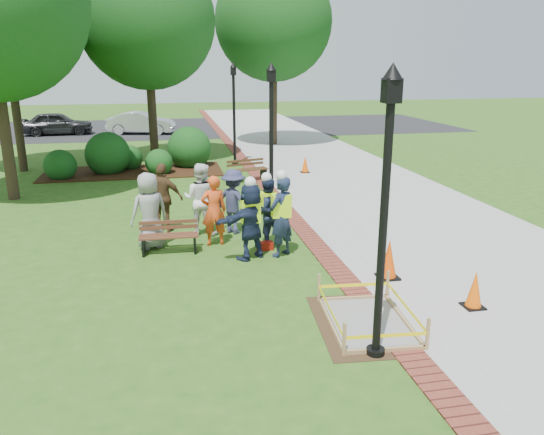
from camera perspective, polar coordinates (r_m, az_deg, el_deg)
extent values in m
plane|color=#285116|center=(10.71, -1.36, -7.08)|extent=(100.00, 100.00, 0.00)
cube|color=#9E9E99|center=(21.22, 7.23, 4.68)|extent=(6.00, 60.00, 0.02)
cube|color=maroon|center=(20.42, -1.48, 4.37)|extent=(0.50, 60.00, 0.03)
cube|color=#381E0F|center=(22.12, -14.65, 4.78)|extent=(7.00, 3.00, 0.05)
cube|color=black|center=(36.96, -8.87, 9.56)|extent=(36.00, 12.00, 0.01)
cube|color=#47331E|center=(9.29, 10.22, -11.17)|extent=(1.89, 2.44, 0.01)
cube|color=gray|center=(9.28, 10.23, -11.09)|extent=(1.35, 1.90, 0.04)
cube|color=tan|center=(9.27, 10.23, -10.98)|extent=(1.48, 2.03, 0.08)
cube|color=tan|center=(9.17, 10.31, -9.67)|extent=(1.51, 2.06, 0.55)
cube|color=yellow|center=(9.16, 10.32, -9.53)|extent=(1.46, 2.00, 0.06)
cube|color=brown|center=(12.44, -11.04, -1.96)|extent=(1.36, 0.44, 0.04)
cube|color=brown|center=(12.58, -11.08, -0.76)|extent=(1.35, 0.08, 0.22)
cube|color=black|center=(12.51, -10.99, -2.89)|extent=(1.23, 0.49, 0.40)
cube|color=#50301B|center=(19.67, -2.60, 5.19)|extent=(1.54, 0.81, 0.04)
cube|color=#50301B|center=(19.84, -2.90, 5.95)|extent=(1.43, 0.43, 0.24)
cube|color=black|center=(19.71, -2.59, 4.52)|extent=(1.42, 0.83, 0.43)
cube|color=black|center=(10.34, 20.78, -8.96)|extent=(0.36, 0.36, 0.05)
cone|color=#FF5F08|center=(10.20, 20.98, -7.14)|extent=(0.29, 0.29, 0.67)
cube|color=black|center=(11.17, 12.32, -6.29)|extent=(0.42, 0.42, 0.06)
cone|color=#F74A07|center=(11.02, 12.45, -4.28)|extent=(0.34, 0.34, 0.78)
cube|color=black|center=(21.34, 3.57, 4.88)|extent=(0.35, 0.35, 0.05)
cone|color=#FE5C08|center=(21.27, 3.59, 5.79)|extent=(0.28, 0.28, 0.64)
cube|color=#AA180D|center=(12.53, -0.77, -3.06)|extent=(0.37, 0.21, 0.19)
cylinder|color=black|center=(7.67, 11.82, -1.90)|extent=(0.12, 0.12, 3.80)
cube|color=black|center=(7.31, 12.75, 13.17)|extent=(0.22, 0.22, 0.32)
cone|color=black|center=(7.30, 12.87, 15.12)|extent=(0.28, 0.28, 0.22)
cylinder|color=black|center=(8.43, 11.07, -13.93)|extent=(0.28, 0.28, 0.10)
cylinder|color=black|center=(15.15, -0.08, 7.41)|extent=(0.12, 0.12, 3.80)
cube|color=black|center=(14.97, -0.08, 14.99)|extent=(0.22, 0.22, 0.32)
cone|color=black|center=(14.97, -0.08, 15.95)|extent=(0.28, 0.28, 0.22)
cylinder|color=black|center=(15.55, -0.08, 0.66)|extent=(0.28, 0.28, 0.10)
cylinder|color=black|center=(22.99, -4.09, 10.43)|extent=(0.12, 0.12, 3.80)
cube|color=black|center=(22.87, -4.19, 15.42)|extent=(0.22, 0.22, 0.32)
cone|color=black|center=(22.87, -4.20, 16.05)|extent=(0.28, 0.28, 0.22)
cylinder|color=black|center=(23.25, -3.99, 5.90)|extent=(0.28, 0.28, 0.10)
cylinder|color=#3D2D1E|center=(18.72, -26.91, 9.14)|extent=(0.35, 0.35, 4.94)
cylinder|color=#3D2D1E|center=(24.30, -12.81, 11.73)|extent=(0.37, 0.37, 4.92)
sphere|color=#123F15|center=(24.30, -13.36, 20.00)|extent=(5.79, 5.79, 5.79)
cylinder|color=#3D2D1E|center=(28.62, 0.13, 12.98)|extent=(0.41, 0.41, 5.14)
sphere|color=#123F15|center=(28.64, 0.14, 20.34)|extent=(5.97, 5.97, 5.97)
cylinder|color=#3D2D1E|center=(23.63, -25.82, 10.27)|extent=(0.33, 0.33, 4.81)
sphere|color=#123F15|center=(23.61, -26.90, 18.56)|extent=(5.79, 5.79, 5.79)
sphere|color=#123F15|center=(21.69, -21.68, 3.87)|extent=(1.21, 1.21, 1.21)
sphere|color=#123F15|center=(22.25, -17.09, 4.60)|extent=(1.76, 1.76, 1.76)
sphere|color=#123F15|center=(21.51, -11.98, 4.59)|extent=(1.08, 1.08, 1.08)
sphere|color=#123F15|center=(22.87, -8.80, 5.44)|extent=(1.83, 1.83, 1.83)
sphere|color=#123F15|center=(22.85, -15.00, 5.07)|extent=(1.07, 1.07, 1.07)
imported|color=gray|center=(12.74, -13.06, 0.70)|extent=(0.69, 0.58, 1.82)
imported|color=#EE4C1C|center=(12.72, -6.27, 0.73)|extent=(0.57, 0.39, 1.70)
imported|color=white|center=(13.56, -7.68, 1.96)|extent=(0.68, 0.56, 1.84)
imported|color=brown|center=(13.94, -11.61, 2.07)|extent=(0.67, 0.56, 1.79)
imported|color=#313457|center=(13.59, -4.14, 1.72)|extent=(0.62, 0.62, 1.67)
imported|color=#1A2F45|center=(11.76, -2.31, -0.42)|extent=(0.66, 0.57, 1.73)
cube|color=#C1FF15|center=(11.69, -2.32, 0.73)|extent=(0.42, 0.26, 0.52)
sphere|color=white|center=(11.53, -2.36, 3.81)|extent=(0.25, 0.25, 0.25)
imported|color=#1D304B|center=(11.90, 1.00, 0.07)|extent=(0.70, 0.66, 1.84)
cube|color=#C1FF15|center=(11.83, 1.00, 1.29)|extent=(0.42, 0.26, 0.52)
sphere|color=white|center=(11.67, 1.02, 4.54)|extent=(0.25, 0.25, 0.25)
imported|color=#1A2B46|center=(12.64, -0.60, 0.58)|extent=(0.60, 0.47, 1.64)
cube|color=#C1FF15|center=(12.58, -0.60, 1.59)|extent=(0.42, 0.26, 0.52)
sphere|color=white|center=(12.44, -0.61, 4.31)|extent=(0.25, 0.25, 0.25)
imported|color=#262629|center=(35.21, -21.98, 8.25)|extent=(2.28, 4.74, 1.51)
imported|color=#B8B7BD|center=(34.10, -13.82, 8.72)|extent=(2.81, 4.78, 1.46)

